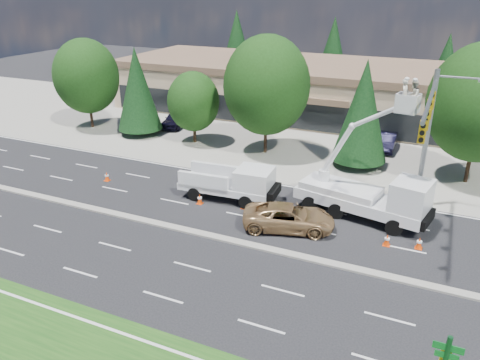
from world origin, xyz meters
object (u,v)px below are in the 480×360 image
at_px(minivan, 289,217).
at_px(signal_mast, 428,127).
at_px(utility_pickup, 233,186).
at_px(bucket_truck, 372,191).

bearing_deg(minivan, signal_mast, -73.74).
bearing_deg(utility_pickup, minivan, -30.13).
relative_size(utility_pickup, bucket_truck, 0.72).
distance_m(utility_pickup, minivan, 5.35).
xyz_separation_m(signal_mast, bucket_truck, (-2.56, -0.99, -4.16)).
xyz_separation_m(signal_mast, minivan, (-6.77, -4.24, -5.30)).
height_order(bucket_truck, minivan, bucket_truck).
bearing_deg(bucket_truck, minivan, -130.74).
relative_size(signal_mast, utility_pickup, 1.57).
relative_size(bucket_truck, minivan, 1.65).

